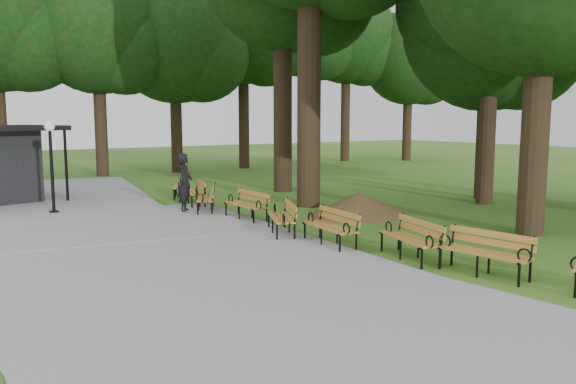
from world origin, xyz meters
TOP-DOWN VIEW (x-y plane):
  - ground at (0.00, 0.00)m, footprint 100.00×100.00m
  - path at (-4.00, 3.00)m, footprint 12.00×38.00m
  - person at (-1.06, 9.47)m, footprint 0.77×0.83m
  - lamp_post at (-4.69, 11.43)m, footprint 0.32×0.32m
  - dirt_mound at (3.25, 5.90)m, footprint 2.81×2.81m
  - bench_2 at (0.64, -0.71)m, footprint 0.91×1.97m
  - bench_3 at (0.41, 1.00)m, footprint 1.09×2.00m
  - bench_4 at (-0.20, 3.01)m, footprint 0.86×1.96m
  - bench_5 at (-0.44, 4.75)m, footprint 1.38×1.99m
  - bench_6 at (-0.15, 7.13)m, footprint 0.67×1.91m
  - bench_7 at (-0.48, 9.17)m, footprint 1.44×1.98m
  - bench_8 at (-0.18, 10.71)m, footprint 1.12×2.00m
  - bench_9 at (0.18, 12.71)m, footprint 1.40×1.99m
  - lawn_tree_5 at (9.53, 6.13)m, footprint 6.19×6.19m
  - tree_backdrop at (6.69, 22.92)m, footprint 36.96×9.87m

SIDE VIEW (x-z plane):
  - ground at x=0.00m, z-range 0.00..0.00m
  - path at x=-4.00m, z-range 0.00..0.06m
  - dirt_mound at x=3.25m, z-range 0.00..0.71m
  - bench_2 at x=0.64m, z-range 0.00..0.88m
  - bench_3 at x=0.41m, z-range 0.00..0.88m
  - bench_4 at x=-0.20m, z-range 0.00..0.88m
  - bench_5 at x=-0.44m, z-range 0.00..0.88m
  - bench_6 at x=-0.15m, z-range 0.00..0.88m
  - bench_7 at x=-0.48m, z-range 0.00..0.88m
  - bench_8 at x=-0.18m, z-range 0.00..0.88m
  - bench_9 at x=0.18m, z-range 0.00..0.88m
  - person at x=-1.06m, z-range 0.00..1.90m
  - lamp_post at x=-4.69m, z-range 0.66..3.59m
  - lawn_tree_5 at x=9.53m, z-range 1.60..11.06m
  - tree_backdrop at x=6.69m, z-range 0.00..16.38m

